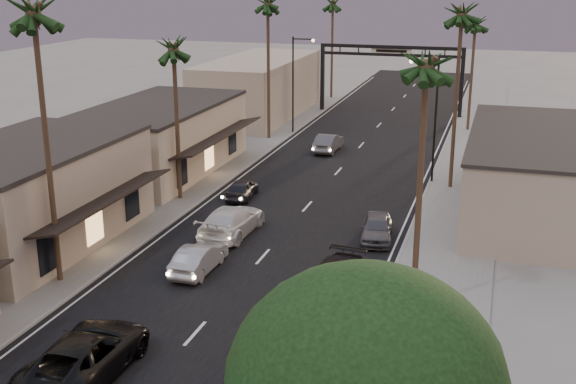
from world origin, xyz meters
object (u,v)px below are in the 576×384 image
Objects in this scene: arch at (391,62)px; palm_far at (333,0)px; palm_lb at (32,4)px; palm_rc at (476,19)px; palm_rb at (462,8)px; streetlight_right at (432,110)px; oncoming_pickup at (86,355)px; palm_ra at (427,56)px; oncoming_silver at (199,258)px; curbside_black at (332,281)px; streetlight_left at (296,77)px; palm_lc at (173,42)px.

palm_far is at bearing 136.05° from arch.
palm_lb is 45.48m from palm_rc.
palm_rb is at bearing -71.70° from arch.
streetlight_right reaches higher than oncoming_pickup.
palm_rc reaches higher than streetlight_right.
palm_lb is at bearing -112.27° from palm_rc.
palm_ra reaches higher than palm_rc.
oncoming_silver is (-11.10, -38.81, -9.75)m from palm_rc.
palm_lb is 17.42m from palm_ra.
palm_ra is 17.94m from oncoming_pickup.
palm_rb is 37.98m from palm_far.
palm_lb reaches higher than curbside_black.
palm_rb is (15.52, -14.00, 7.09)m from streetlight_left.
palm_far is at bearing 93.95° from streetlight_left.
streetlight_left is at bearing 113.70° from curbside_black.
palm_lc is 19.07m from palm_rb.
palm_far is at bearing 116.43° from palm_rb.
streetlight_left is 0.59× the size of palm_lb.
oncoming_pickup is 1.15× the size of curbside_black.
oncoming_silver is at bearing 177.02° from curbside_black.
palm_lc reaches higher than curbside_black.
curbside_black is at bearing -84.09° from arch.
oncoming_pickup is at bearing -74.18° from palm_lc.
oncoming_silver is at bearing -93.20° from arch.
streetlight_right is at bearing -114.97° from oncoming_silver.
palm_rb is at bearing -30.76° from streetlight_right.
oncoming_silver is at bearing -82.34° from streetlight_left.
palm_ra is at bearing 174.35° from oncoming_silver.
streetlight_right is at bearing 55.99° from palm_lb.
palm_rc is at bearing -105.49° from oncoming_silver.
curbside_black is at bearing -70.95° from streetlight_left.
palm_lc is at bearing -94.37° from streetlight_left.
oncoming_silver is (-9.42, -19.81, -4.61)m from streetlight_right.
arch is at bearing 75.80° from palm_lc.
palm_rb is at bearing 90.00° from palm_ra.
palm_lc is 32.86m from palm_rc.
arch is 47.17m from palm_ra.
palm_rc is (17.20, 42.00, -2.92)m from palm_lb.
arch is at bearing -93.49° from oncoming_pickup.
palm_lb reaches higher than streetlight_left.
palm_rc is 51.40m from oncoming_pickup.
curbside_black is at bearing 9.44° from palm_lb.
oncoming_silver is at bearing 27.63° from palm_lb.
streetlight_left is 37.87m from palm_ra.
arch is at bearing 79.84° from palm_lb.
arch is 3.50× the size of oncoming_silver.
palm_lc reaches higher than oncoming_silver.
palm_rc is at bearing 21.14° from streetlight_left.
palm_rb is at bearing 24.94° from palm_lc.
palm_rb reaches higher than oncoming_silver.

